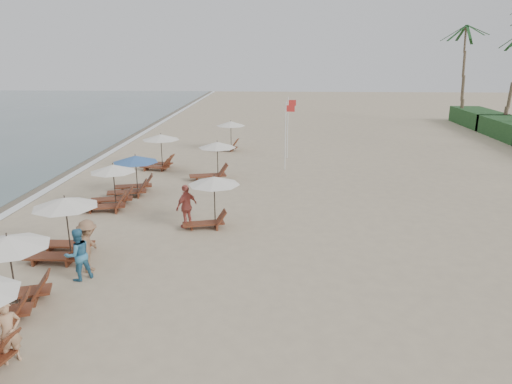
{
  "coord_description": "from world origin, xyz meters",
  "views": [
    {
      "loc": [
        1.58,
        -12.6,
        7.29
      ],
      "look_at": [
        0.57,
        7.5,
        1.3
      ],
      "focal_mm": 33.03,
      "sensor_mm": 36.0,
      "label": 1
    }
  ],
  "objects_px": {
    "lounger_station_2": "(62,228)",
    "flag_pole_near": "(286,133)",
    "lounger_station_3": "(109,188)",
    "inland_station_2": "(228,133)",
    "beachgoer_far_a": "(187,206)",
    "inland_station_1": "(213,158)",
    "beachgoer_mid_a": "(78,254)",
    "lounger_station_1": "(4,277)",
    "inland_station_0": "(210,194)",
    "beachgoer_near": "(9,332)",
    "beachgoer_mid_b": "(88,246)",
    "lounger_station_5": "(159,150)",
    "lounger_station_4": "(132,174)"
  },
  "relations": [
    {
      "from": "lounger_station_2",
      "to": "flag_pole_near",
      "type": "relative_size",
      "value": 0.61
    },
    {
      "from": "lounger_station_2",
      "to": "lounger_station_3",
      "type": "bearing_deg",
      "value": 92.61
    },
    {
      "from": "inland_station_2",
      "to": "beachgoer_far_a",
      "type": "height_order",
      "value": "inland_station_2"
    },
    {
      "from": "inland_station_1",
      "to": "beachgoer_mid_a",
      "type": "height_order",
      "value": "inland_station_1"
    },
    {
      "from": "lounger_station_1",
      "to": "inland_station_2",
      "type": "xyz_separation_m",
      "value": [
        3.83,
        23.89,
        0.2
      ]
    },
    {
      "from": "inland_station_0",
      "to": "lounger_station_3",
      "type": "bearing_deg",
      "value": 156.46
    },
    {
      "from": "beachgoer_near",
      "to": "flag_pole_near",
      "type": "xyz_separation_m",
      "value": [
        6.88,
        20.02,
        1.6
      ]
    },
    {
      "from": "lounger_station_3",
      "to": "beachgoer_far_a",
      "type": "height_order",
      "value": "lounger_station_3"
    },
    {
      "from": "lounger_station_1",
      "to": "inland_station_2",
      "type": "height_order",
      "value": "lounger_station_1"
    },
    {
      "from": "lounger_station_2",
      "to": "beachgoer_mid_b",
      "type": "relative_size",
      "value": 1.41
    },
    {
      "from": "inland_station_1",
      "to": "beachgoer_mid_a",
      "type": "relative_size",
      "value": 1.61
    },
    {
      "from": "lounger_station_2",
      "to": "flag_pole_near",
      "type": "distance_m",
      "value": 16.28
    },
    {
      "from": "inland_station_0",
      "to": "beachgoer_near",
      "type": "distance_m",
      "value": 10.14
    },
    {
      "from": "inland_station_0",
      "to": "inland_station_2",
      "type": "xyz_separation_m",
      "value": [
        -1.06,
        16.62,
        -0.14
      ]
    },
    {
      "from": "lounger_station_3",
      "to": "lounger_station_5",
      "type": "xyz_separation_m",
      "value": [
        0.37,
        8.14,
        0.21
      ]
    },
    {
      "from": "beachgoer_near",
      "to": "beachgoer_mid_b",
      "type": "xyz_separation_m",
      "value": [
        0.01,
        4.94,
        0.14
      ]
    },
    {
      "from": "lounger_station_4",
      "to": "beachgoer_mid_a",
      "type": "relative_size",
      "value": 1.53
    },
    {
      "from": "lounger_station_5",
      "to": "beachgoer_mid_a",
      "type": "bearing_deg",
      "value": -85.61
    },
    {
      "from": "lounger_station_4",
      "to": "flag_pole_near",
      "type": "bearing_deg",
      "value": 35.32
    },
    {
      "from": "beachgoer_near",
      "to": "lounger_station_2",
      "type": "bearing_deg",
      "value": 59.47
    },
    {
      "from": "inland_station_1",
      "to": "flag_pole_near",
      "type": "relative_size",
      "value": 0.67
    },
    {
      "from": "beachgoer_mid_a",
      "to": "beachgoer_far_a",
      "type": "xyz_separation_m",
      "value": [
        2.65,
        5.02,
        0.06
      ]
    },
    {
      "from": "lounger_station_4",
      "to": "beachgoer_far_a",
      "type": "height_order",
      "value": "lounger_station_4"
    },
    {
      "from": "beachgoer_mid_a",
      "to": "inland_station_2",
      "type": "bearing_deg",
      "value": -141.2
    },
    {
      "from": "lounger_station_1",
      "to": "inland_station_1",
      "type": "relative_size",
      "value": 0.95
    },
    {
      "from": "lounger_station_3",
      "to": "inland_station_0",
      "type": "distance_m",
      "value": 5.73
    },
    {
      "from": "flag_pole_near",
      "to": "lounger_station_4",
      "type": "bearing_deg",
      "value": -144.68
    },
    {
      "from": "lounger_station_5",
      "to": "beachgoer_mid_a",
      "type": "relative_size",
      "value": 1.45
    },
    {
      "from": "beachgoer_mid_b",
      "to": "flag_pole_near",
      "type": "xyz_separation_m",
      "value": [
        6.87,
        15.09,
        1.46
      ]
    },
    {
      "from": "lounger_station_3",
      "to": "inland_station_2",
      "type": "distance_m",
      "value": 14.94
    },
    {
      "from": "beachgoer_near",
      "to": "flag_pole_near",
      "type": "bearing_deg",
      "value": 27.28
    },
    {
      "from": "inland_station_2",
      "to": "beachgoer_mid_a",
      "type": "bearing_deg",
      "value": -96.85
    },
    {
      "from": "beachgoer_far_a",
      "to": "lounger_station_3",
      "type": "bearing_deg",
      "value": -83.05
    },
    {
      "from": "lounger_station_1",
      "to": "inland_station_1",
      "type": "distance_m",
      "value": 15.72
    },
    {
      "from": "beachgoer_mid_a",
      "to": "lounger_station_3",
      "type": "bearing_deg",
      "value": -122.43
    },
    {
      "from": "lounger_station_3",
      "to": "beachgoer_near",
      "type": "relative_size",
      "value": 1.65
    },
    {
      "from": "lounger_station_2",
      "to": "beachgoer_far_a",
      "type": "height_order",
      "value": "lounger_station_2"
    },
    {
      "from": "beachgoer_mid_b",
      "to": "lounger_station_5",
      "type": "bearing_deg",
      "value": 0.02
    },
    {
      "from": "lounger_station_3",
      "to": "beachgoer_mid_a",
      "type": "height_order",
      "value": "lounger_station_3"
    },
    {
      "from": "lounger_station_1",
      "to": "inland_station_0",
      "type": "xyz_separation_m",
      "value": [
        4.89,
        7.27,
        0.34
      ]
    },
    {
      "from": "inland_station_0",
      "to": "beachgoer_far_a",
      "type": "bearing_deg",
      "value": -174.39
    },
    {
      "from": "inland_station_2",
      "to": "beachgoer_near",
      "type": "relative_size",
      "value": 1.74
    },
    {
      "from": "beachgoer_near",
      "to": "inland_station_1",
      "type": "bearing_deg",
      "value": 37.97
    },
    {
      "from": "beachgoer_mid_a",
      "to": "lounger_station_1",
      "type": "bearing_deg",
      "value": 16.05
    },
    {
      "from": "beachgoer_far_a",
      "to": "flag_pole_near",
      "type": "distance_m",
      "value": 11.59
    },
    {
      "from": "beachgoer_mid_b",
      "to": "flag_pole_near",
      "type": "relative_size",
      "value": 0.44
    },
    {
      "from": "beachgoer_mid_b",
      "to": "inland_station_2",
      "type": "bearing_deg",
      "value": -11.72
    },
    {
      "from": "lounger_station_1",
      "to": "flag_pole_near",
      "type": "xyz_separation_m",
      "value": [
        8.22,
        17.82,
        1.28
      ]
    },
    {
      "from": "lounger_station_2",
      "to": "lounger_station_3",
      "type": "relative_size",
      "value": 1.0
    },
    {
      "from": "inland_station_0",
      "to": "lounger_station_5",
      "type": "bearing_deg",
      "value": 115.04
    }
  ]
}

